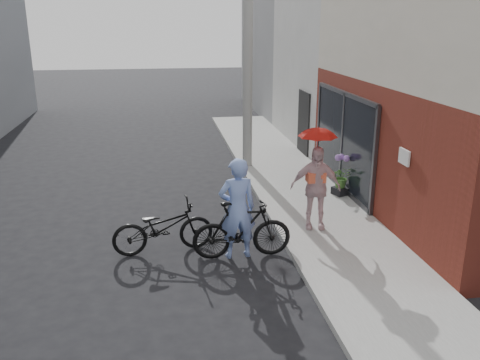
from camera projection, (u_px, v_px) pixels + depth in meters
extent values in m
plane|color=black|center=(244.00, 259.00, 9.65)|extent=(80.00, 80.00, 0.00)
cube|color=gray|center=(319.00, 212.00, 11.83)|extent=(2.20, 24.00, 0.12)
cube|color=#9E9E99|center=(270.00, 215.00, 11.66)|extent=(0.12, 24.00, 0.12)
cube|color=black|center=(343.00, 141.00, 13.01)|extent=(0.06, 3.80, 2.40)
cube|color=white|center=(404.00, 157.00, 9.77)|extent=(0.04, 0.40, 0.30)
cube|color=silver|center=(401.00, 44.00, 18.15)|extent=(8.00, 6.00, 7.00)
cube|color=gray|center=(336.00, 38.00, 24.74)|extent=(8.00, 8.00, 7.00)
cylinder|color=#9E9E99|center=(248.00, 51.00, 14.41)|extent=(0.28, 0.28, 7.00)
imported|color=#7E99E0|center=(237.00, 209.00, 9.47)|extent=(0.75, 0.53, 1.95)
imported|color=black|center=(163.00, 227.00, 9.80)|extent=(2.03, 0.95, 1.03)
imported|color=black|center=(242.00, 230.00, 9.56)|extent=(1.88, 0.54, 1.13)
imported|color=beige|center=(315.00, 188.00, 10.56)|extent=(1.10, 0.63, 1.77)
imported|color=red|center=(318.00, 130.00, 10.19)|extent=(0.75, 0.75, 0.66)
cube|color=black|center=(341.00, 191.00, 12.82)|extent=(0.45, 0.45, 0.19)
imported|color=#42712D|center=(341.00, 177.00, 12.71)|extent=(0.49, 0.43, 0.55)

